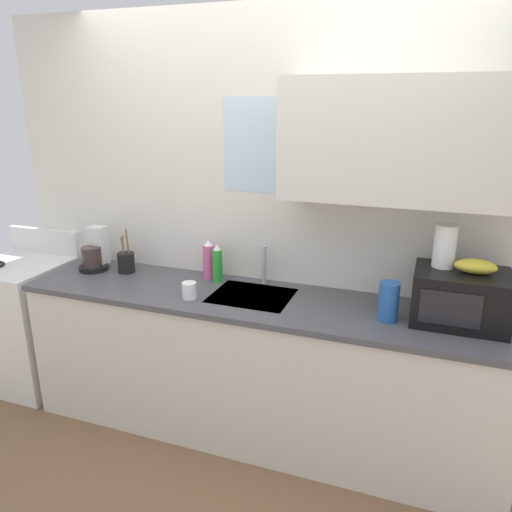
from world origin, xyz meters
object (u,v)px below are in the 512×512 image
Objects in this scene: dish_soap_bottle_green at (217,264)px; coffee_maker at (95,254)px; utensil_crock at (126,262)px; banana_bunch at (476,266)px; mug_white at (189,290)px; dish_soap_bottle_pink at (209,260)px; stove_range at (26,322)px; cereal_canister at (388,301)px; microwave at (460,297)px; paper_towel_roll at (445,246)px.

coffee_maker is at bearing -176.29° from dish_soap_bottle_green.
coffee_maker is at bearing -177.13° from utensil_crock.
banana_bunch is at bearing -1.93° from utensil_crock.
dish_soap_bottle_green reaches higher than mug_white.
dish_soap_bottle_pink is at bearing 6.80° from coffee_maker.
coffee_maker is 0.87m from dish_soap_bottle_green.
dish_soap_bottle_pink reaches higher than stove_range.
banana_bunch is 0.45m from cereal_canister.
dish_soap_bottle_green is at bearing -25.94° from dish_soap_bottle_pink.
stove_range is 4.31× the size of dish_soap_bottle_pink.
coffee_maker is 0.23m from utensil_crock.
coffee_maker is at bearing 178.48° from microwave.
cereal_canister is (1.13, -0.25, -0.02)m from dish_soap_bottle_pink.
dish_soap_bottle_pink is at bearing 174.28° from banana_bunch.
paper_towel_roll is at bearing -2.85° from dish_soap_bottle_green.
mug_white is at bearing -16.76° from coffee_maker.
utensil_crock reaches higher than coffee_maker.
paper_towel_roll is 0.74× the size of utensil_crock.
utensil_crock reaches higher than mug_white.
stove_range is 2.86m from paper_towel_roll.
dish_soap_bottle_green reaches higher than cereal_canister.
coffee_maker is 0.86m from mug_white.
coffee_maker is at bearing -173.20° from dish_soap_bottle_pink.
paper_towel_roll is 2.32× the size of mug_white.
dish_soap_bottle_green is 1.07m from cereal_canister.
utensil_crock is (-2.08, 0.07, -0.23)m from banana_bunch.
banana_bunch reaches higher than utensil_crock.
cereal_canister is (-0.24, -0.15, -0.28)m from paper_towel_roll.
dish_soap_bottle_green is (-1.44, 0.11, -0.19)m from banana_bunch.
utensil_crock is at bearing 2.87° from coffee_maker.
microwave is at bearing -1.52° from coffee_maker.
dish_soap_bottle_green is at bearing 175.46° from banana_bunch.
stove_range is at bearing -177.98° from paper_towel_roll.
stove_range is 1.49m from dish_soap_bottle_pink.
stove_range is 4.48× the size of dish_soap_bottle_green.
paper_towel_roll reaches higher than dish_soap_bottle_pink.
coffee_maker is (-2.16, 0.01, -0.28)m from paper_towel_roll.
banana_bunch is at bearing -18.43° from paper_towel_roll.
cereal_canister is (2.50, -0.05, 0.54)m from stove_range.
microwave is 0.36m from cereal_canister.
banana_bunch is 0.98× the size of cereal_canister.
dish_soap_bottle_pink reaches higher than cereal_canister.
paper_towel_roll is at bearing 161.57° from banana_bunch.
mug_white is 0.32× the size of utensil_crock.
microwave is 1.64× the size of coffee_maker.
cereal_canister is 2.15× the size of mug_white.
utensil_crock is (-0.56, -0.08, -0.05)m from dish_soap_bottle_pink.
cereal_canister is 1.10m from mug_white.
microwave is 1.40m from dish_soap_bottle_green.
coffee_maker is (-2.31, 0.06, -0.20)m from banana_bunch.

